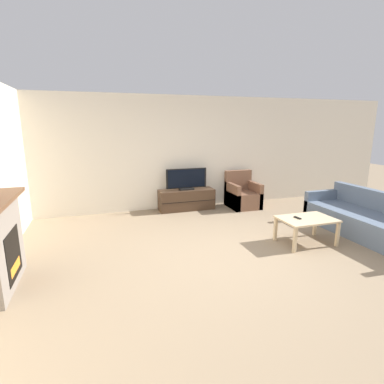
% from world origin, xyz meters
% --- Properties ---
extents(ground_plane, '(24.00, 24.00, 0.00)m').
position_xyz_m(ground_plane, '(0.00, 0.00, 0.00)').
color(ground_plane, '#89755B').
extents(wall_back, '(12.00, 0.06, 2.70)m').
position_xyz_m(wall_back, '(0.00, 3.01, 1.35)').
color(wall_back, beige).
rests_on(wall_back, ground).
extents(tv_stand, '(1.34, 0.45, 0.49)m').
position_xyz_m(tv_stand, '(0.05, 2.72, 0.25)').
color(tv_stand, '#422D1E').
rests_on(tv_stand, ground).
extents(tv, '(0.99, 0.18, 0.51)m').
position_xyz_m(tv, '(0.05, 2.72, 0.73)').
color(tv, black).
rests_on(tv, tv_stand).
extents(armchair, '(0.70, 0.76, 0.89)m').
position_xyz_m(armchair, '(1.45, 2.51, 0.29)').
color(armchair, brown).
rests_on(armchair, ground).
extents(coffee_table, '(0.93, 0.63, 0.45)m').
position_xyz_m(coffee_table, '(1.39, 0.04, 0.39)').
color(coffee_table, '#CCB289').
rests_on(coffee_table, ground).
extents(remote, '(0.05, 0.15, 0.02)m').
position_xyz_m(remote, '(1.24, 0.09, 0.46)').
color(remote, black).
rests_on(remote, coffee_table).
extents(couch, '(0.93, 2.49, 0.79)m').
position_xyz_m(couch, '(2.76, -0.04, 0.27)').
color(couch, slate).
rests_on(couch, ground).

